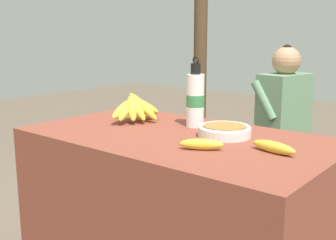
{
  "coord_description": "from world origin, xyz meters",
  "views": [
    {
      "loc": [
        1.0,
        -1.28,
        1.14
      ],
      "look_at": [
        -0.09,
        0.05,
        0.79
      ],
      "focal_mm": 45.0,
      "sensor_mm": 36.0,
      "label": 1
    }
  ],
  "objects_px": {
    "banana_bunch_ripe": "(136,107)",
    "loose_banana_front": "(201,144)",
    "seated_vendor": "(277,114)",
    "loose_banana_side": "(274,147)",
    "serving_bowl": "(224,130)",
    "support_post_near": "(201,30)",
    "water_bottle": "(195,99)",
    "wooden_bench": "(328,162)"
  },
  "relations": [
    {
      "from": "banana_bunch_ripe",
      "to": "seated_vendor",
      "type": "xyz_separation_m",
      "value": [
        0.15,
        1.17,
        -0.19
      ]
    },
    {
      "from": "water_bottle",
      "to": "loose_banana_front",
      "type": "bearing_deg",
      "value": -50.82
    },
    {
      "from": "seated_vendor",
      "to": "loose_banana_front",
      "type": "bearing_deg",
      "value": 115.46
    },
    {
      "from": "banana_bunch_ripe",
      "to": "water_bottle",
      "type": "relative_size",
      "value": 1.02
    },
    {
      "from": "loose_banana_side",
      "to": "wooden_bench",
      "type": "height_order",
      "value": "loose_banana_side"
    },
    {
      "from": "wooden_bench",
      "to": "loose_banana_front",
      "type": "bearing_deg",
      "value": -89.44
    },
    {
      "from": "serving_bowl",
      "to": "loose_banana_side",
      "type": "distance_m",
      "value": 0.27
    },
    {
      "from": "serving_bowl",
      "to": "wooden_bench",
      "type": "relative_size",
      "value": 0.16
    },
    {
      "from": "support_post_near",
      "to": "serving_bowl",
      "type": "bearing_deg",
      "value": -52.22
    },
    {
      "from": "loose_banana_side",
      "to": "support_post_near",
      "type": "xyz_separation_m",
      "value": [
        -1.51,
        1.71,
        0.41
      ]
    },
    {
      "from": "wooden_bench",
      "to": "support_post_near",
      "type": "relative_size",
      "value": 0.56
    },
    {
      "from": "serving_bowl",
      "to": "water_bottle",
      "type": "relative_size",
      "value": 0.69
    },
    {
      "from": "banana_bunch_ripe",
      "to": "loose_banana_front",
      "type": "distance_m",
      "value": 0.55
    },
    {
      "from": "banana_bunch_ripe",
      "to": "water_bottle",
      "type": "xyz_separation_m",
      "value": [
        0.27,
        0.08,
        0.05
      ]
    },
    {
      "from": "serving_bowl",
      "to": "water_bottle",
      "type": "distance_m",
      "value": 0.23
    },
    {
      "from": "support_post_near",
      "to": "loose_banana_side",
      "type": "bearing_deg",
      "value": -48.65
    },
    {
      "from": "loose_banana_side",
      "to": "support_post_near",
      "type": "bearing_deg",
      "value": 131.35
    },
    {
      "from": "water_bottle",
      "to": "seated_vendor",
      "type": "relative_size",
      "value": 0.28
    },
    {
      "from": "loose_banana_front",
      "to": "support_post_near",
      "type": "bearing_deg",
      "value": 125.23
    },
    {
      "from": "water_bottle",
      "to": "loose_banana_side",
      "type": "height_order",
      "value": "water_bottle"
    },
    {
      "from": "loose_banana_front",
      "to": "wooden_bench",
      "type": "distance_m",
      "value": 1.45
    },
    {
      "from": "banana_bunch_ripe",
      "to": "wooden_bench",
      "type": "height_order",
      "value": "banana_bunch_ripe"
    },
    {
      "from": "water_bottle",
      "to": "seated_vendor",
      "type": "height_order",
      "value": "seated_vendor"
    },
    {
      "from": "serving_bowl",
      "to": "loose_banana_front",
      "type": "bearing_deg",
      "value": -78.91
    },
    {
      "from": "banana_bunch_ripe",
      "to": "water_bottle",
      "type": "distance_m",
      "value": 0.29
    },
    {
      "from": "loose_banana_side",
      "to": "wooden_bench",
      "type": "bearing_deg",
      "value": 99.92
    },
    {
      "from": "serving_bowl",
      "to": "loose_banana_side",
      "type": "bearing_deg",
      "value": -20.28
    },
    {
      "from": "water_bottle",
      "to": "seated_vendor",
      "type": "distance_m",
      "value": 1.12
    },
    {
      "from": "serving_bowl",
      "to": "seated_vendor",
      "type": "xyz_separation_m",
      "value": [
        -0.32,
        1.16,
        -0.15
      ]
    },
    {
      "from": "wooden_bench",
      "to": "support_post_near",
      "type": "distance_m",
      "value": 1.58
    },
    {
      "from": "loose_banana_side",
      "to": "support_post_near",
      "type": "relative_size",
      "value": 0.07
    },
    {
      "from": "loose_banana_side",
      "to": "seated_vendor",
      "type": "xyz_separation_m",
      "value": [
        -0.57,
        1.25,
        -0.14
      ]
    },
    {
      "from": "loose_banana_side",
      "to": "banana_bunch_ripe",
      "type": "bearing_deg",
      "value": 173.59
    },
    {
      "from": "seated_vendor",
      "to": "loose_banana_side",
      "type": "bearing_deg",
      "value": 125.26
    },
    {
      "from": "water_bottle",
      "to": "serving_bowl",
      "type": "bearing_deg",
      "value": -20.46
    },
    {
      "from": "serving_bowl",
      "to": "loose_banana_side",
      "type": "xyz_separation_m",
      "value": [
        0.25,
        -0.09,
        -0.01
      ]
    },
    {
      "from": "loose_banana_front",
      "to": "loose_banana_side",
      "type": "height_order",
      "value": "same"
    },
    {
      "from": "banana_bunch_ripe",
      "to": "serving_bowl",
      "type": "height_order",
      "value": "banana_bunch_ripe"
    },
    {
      "from": "serving_bowl",
      "to": "wooden_bench",
      "type": "height_order",
      "value": "serving_bowl"
    },
    {
      "from": "water_bottle",
      "to": "wooden_bench",
      "type": "distance_m",
      "value": 1.24
    },
    {
      "from": "seated_vendor",
      "to": "support_post_near",
      "type": "relative_size",
      "value": 0.46
    },
    {
      "from": "loose_banana_front",
      "to": "wooden_bench",
      "type": "relative_size",
      "value": 0.11
    }
  ]
}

